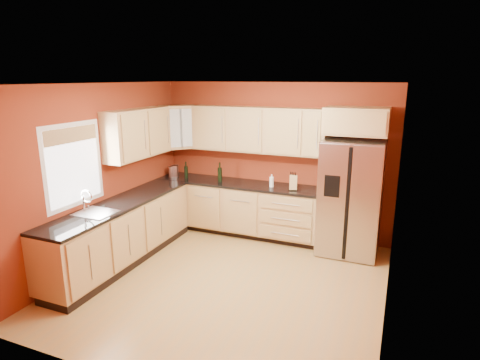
% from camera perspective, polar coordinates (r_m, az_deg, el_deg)
% --- Properties ---
extents(floor, '(4.00, 4.00, 0.00)m').
position_cam_1_polar(floor, '(5.57, -1.83, -14.31)').
color(floor, '#B08744').
rests_on(floor, ground).
extents(ceiling, '(4.00, 4.00, 0.00)m').
position_cam_1_polar(ceiling, '(4.88, -2.08, 13.51)').
color(ceiling, silver).
rests_on(ceiling, wall_back).
extents(wall_back, '(4.00, 0.04, 2.60)m').
position_cam_1_polar(wall_back, '(6.89, 4.88, 2.86)').
color(wall_back, maroon).
rests_on(wall_back, floor).
extents(wall_front, '(4.00, 0.04, 2.60)m').
position_cam_1_polar(wall_front, '(3.45, -15.85, -9.66)').
color(wall_front, maroon).
rests_on(wall_front, floor).
extents(wall_left, '(0.04, 4.00, 2.60)m').
position_cam_1_polar(wall_left, '(6.15, -19.22, 0.66)').
color(wall_left, maroon).
rests_on(wall_left, floor).
extents(wall_right, '(0.04, 4.00, 2.60)m').
position_cam_1_polar(wall_right, '(4.66, 21.17, -3.78)').
color(wall_right, maroon).
rests_on(wall_right, floor).
extents(base_cabinets_back, '(2.90, 0.60, 0.88)m').
position_cam_1_polar(base_cabinets_back, '(7.03, -0.30, -4.13)').
color(base_cabinets_back, tan).
rests_on(base_cabinets_back, floor).
extents(base_cabinets_left, '(0.60, 2.80, 0.88)m').
position_cam_1_polar(base_cabinets_left, '(6.21, -16.46, -7.31)').
color(base_cabinets_left, tan).
rests_on(base_cabinets_left, floor).
extents(countertop_back, '(2.90, 0.62, 0.04)m').
position_cam_1_polar(countertop_back, '(6.88, -0.34, -0.52)').
color(countertop_back, black).
rests_on(countertop_back, base_cabinets_back).
extents(countertop_left, '(0.62, 2.80, 0.04)m').
position_cam_1_polar(countertop_left, '(6.05, -16.70, -3.27)').
color(countertop_left, black).
rests_on(countertop_left, base_cabinets_left).
extents(upper_cabinets_back, '(2.30, 0.33, 0.75)m').
position_cam_1_polar(upper_cabinets_back, '(6.73, 2.50, 7.15)').
color(upper_cabinets_back, tan).
rests_on(upper_cabinets_back, wall_back).
extents(upper_cabinets_left, '(0.33, 1.35, 0.75)m').
position_cam_1_polar(upper_cabinets_left, '(6.50, -14.30, 6.46)').
color(upper_cabinets_left, tan).
rests_on(upper_cabinets_left, wall_left).
extents(corner_upper_cabinet, '(0.67, 0.67, 0.75)m').
position_cam_1_polar(corner_upper_cabinet, '(7.19, -8.75, 7.46)').
color(corner_upper_cabinet, tan).
rests_on(corner_upper_cabinet, wall_back).
extents(over_fridge_cabinet, '(0.92, 0.60, 0.40)m').
position_cam_1_polar(over_fridge_cabinet, '(6.22, 16.24, 8.08)').
color(over_fridge_cabinet, tan).
rests_on(over_fridge_cabinet, wall_back).
extents(refrigerator, '(0.90, 0.75, 1.78)m').
position_cam_1_polar(refrigerator, '(6.37, 15.43, -2.41)').
color(refrigerator, '#B8B9BD').
rests_on(refrigerator, floor).
extents(window, '(0.03, 0.90, 1.00)m').
position_cam_1_polar(window, '(5.73, -22.55, 1.96)').
color(window, white).
rests_on(window, wall_left).
extents(sink_faucet, '(0.50, 0.42, 0.30)m').
position_cam_1_polar(sink_faucet, '(5.65, -19.98, -3.01)').
color(sink_faucet, silver).
rests_on(sink_faucet, countertop_left).
extents(canister_left, '(0.17, 0.17, 0.21)m').
position_cam_1_polar(canister_left, '(7.36, -9.24, 1.27)').
color(canister_left, '#B8B9BD').
rests_on(canister_left, countertop_back).
extents(canister_right, '(0.15, 0.15, 0.19)m').
position_cam_1_polar(canister_right, '(7.36, -9.63, 1.19)').
color(canister_right, '#B8B9BD').
rests_on(canister_right, countertop_back).
extents(wine_bottle_a, '(0.09, 0.09, 0.34)m').
position_cam_1_polar(wine_bottle_a, '(6.91, -2.89, 1.14)').
color(wine_bottle_a, black).
rests_on(wine_bottle_a, countertop_back).
extents(wine_bottle_b, '(0.08, 0.08, 0.30)m').
position_cam_1_polar(wine_bottle_b, '(7.21, -7.69, 1.42)').
color(wine_bottle_b, black).
rests_on(wine_bottle_b, countertop_back).
extents(knife_block, '(0.14, 0.13, 0.24)m').
position_cam_1_polar(knife_block, '(6.48, 7.59, -0.34)').
color(knife_block, tan).
rests_on(knife_block, countertop_back).
extents(soap_dispenser, '(0.08, 0.08, 0.21)m').
position_cam_1_polar(soap_dispenser, '(6.60, 4.51, -0.09)').
color(soap_dispenser, white).
rests_on(soap_dispenser, countertop_back).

